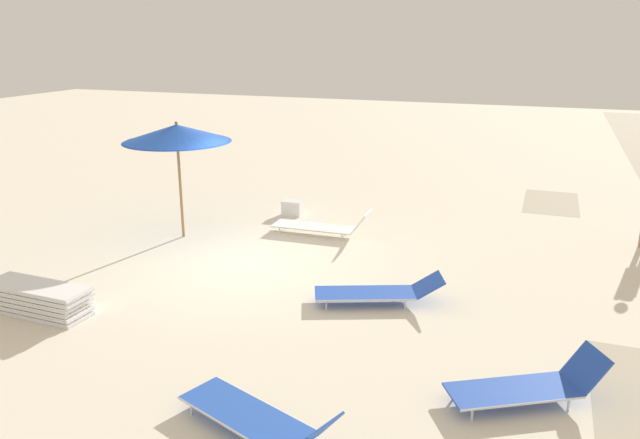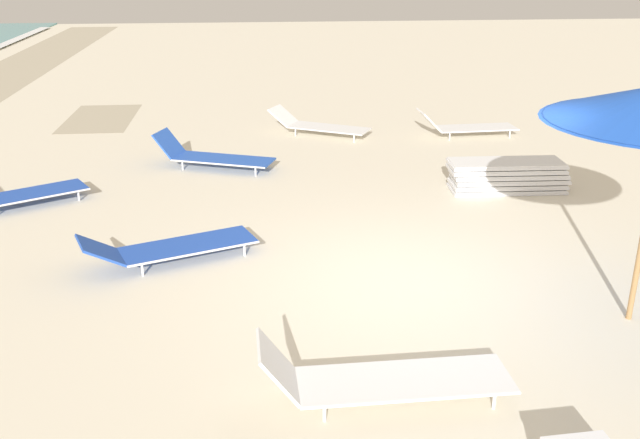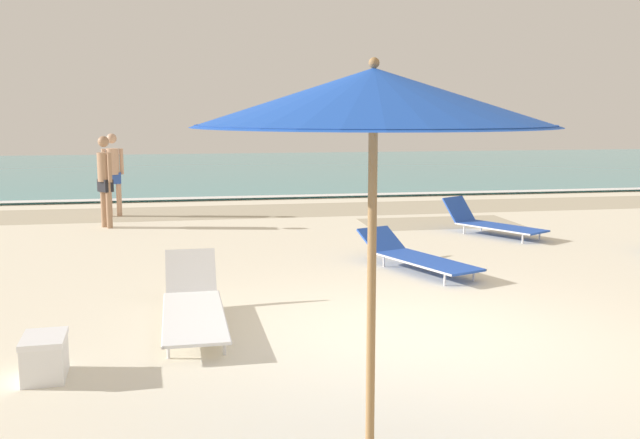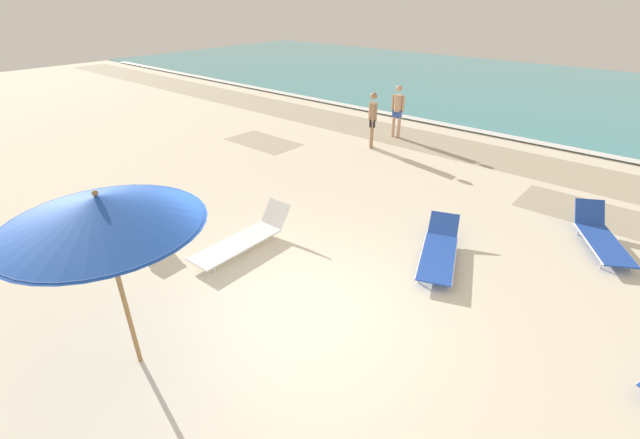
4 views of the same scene
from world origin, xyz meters
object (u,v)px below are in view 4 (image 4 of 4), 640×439
sun_lounger_beside_umbrella (245,238)px  beachgoer_wading_adult (398,108)px  beach_umbrella (100,211)px  beachgoer_shoreline_child (373,117)px  cooler_box (153,243)px  sun_lounger_mid_beach_solo (601,236)px  sun_lounger_near_water_left (439,250)px

sun_lounger_beside_umbrella → beachgoer_wading_adult: (-1.64, 8.27, 0.78)m
beach_umbrella → beachgoer_shoreline_child: beach_umbrella is taller
cooler_box → beachgoer_shoreline_child: bearing=-1.0°
sun_lounger_mid_beach_solo → beachgoer_wading_adult: 7.91m
beach_umbrella → beachgoer_shoreline_child: (-2.81, 9.66, -1.33)m
beachgoer_wading_adult → cooler_box: 9.58m
sun_lounger_beside_umbrella → sun_lounger_mid_beach_solo: sun_lounger_beside_umbrella is taller
beachgoer_wading_adult → cooler_box: (0.39, -9.53, -0.81)m
sun_lounger_beside_umbrella → beachgoer_shoreline_child: beachgoer_shoreline_child is taller
sun_lounger_near_water_left → beachgoer_wading_adult: (-4.76, 6.14, 0.80)m
sun_lounger_beside_umbrella → sun_lounger_near_water_left: (3.12, 2.13, -0.01)m
cooler_box → beach_umbrella: bearing=-127.9°
sun_lounger_beside_umbrella → cooler_box: 1.78m
beachgoer_wading_adult → beachgoer_shoreline_child: same height
beachgoer_wading_adult → beach_umbrella: bearing=-88.1°
beachgoer_wading_adult → cooler_box: bearing=-99.9°
sun_lounger_beside_umbrella → sun_lounger_near_water_left: sun_lounger_beside_umbrella is taller
sun_lounger_near_water_left → beachgoer_shoreline_child: (-4.75, 4.63, 0.80)m
beach_umbrella → sun_lounger_mid_beach_solo: 8.88m
sun_lounger_mid_beach_solo → beachgoer_shoreline_child: (-6.98, 2.10, 0.78)m
cooler_box → sun_lounger_mid_beach_solo: bearing=-51.8°
beachgoer_shoreline_child → cooler_box: bearing=-33.9°
beach_umbrella → cooler_box: 3.63m
beach_umbrella → sun_lounger_near_water_left: size_ratio=1.16×
sun_lounger_mid_beach_solo → sun_lounger_beside_umbrella: bearing=-169.0°
beach_umbrella → sun_lounger_beside_umbrella: (-1.18, 2.91, -2.11)m
beach_umbrella → beachgoer_wading_adult: beach_umbrella is taller
sun_lounger_beside_umbrella → beachgoer_shoreline_child: (-1.63, 6.75, 0.78)m
beachgoer_shoreline_child → beach_umbrella: bearing=-20.5°
sun_lounger_mid_beach_solo → cooler_box: (-6.59, -5.91, -0.04)m
beach_umbrella → beachgoer_shoreline_child: bearing=106.2°
sun_lounger_beside_umbrella → sun_lounger_mid_beach_solo: 7.08m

